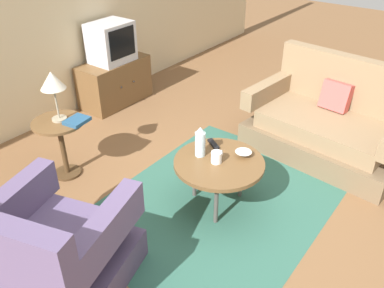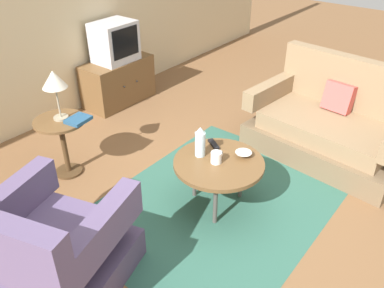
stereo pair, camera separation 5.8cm
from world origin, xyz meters
TOP-DOWN VIEW (x-y plane):
  - ground_plane at (0.00, 0.00)m, footprint 16.00×16.00m
  - back_wall at (0.00, 2.51)m, footprint 9.00×0.12m
  - area_rug at (-0.14, -0.02)m, footprint 2.25×1.74m
  - armchair at (-1.54, 0.36)m, footprint 1.09×1.08m
  - couch at (1.28, -0.46)m, footprint 1.06×1.65m
  - coffee_table at (-0.14, -0.02)m, footprint 0.76×0.76m
  - side_table at (-0.65, 1.40)m, footprint 0.47×0.47m
  - tv_stand at (0.78, 2.19)m, footprint 0.92×0.46m
  - television at (0.78, 2.18)m, footprint 0.50×0.40m
  - table_lamp at (-0.62, 1.41)m, footprint 0.22×0.22m
  - vase at (-0.16, 0.16)m, footprint 0.09×0.09m
  - mug at (-0.16, -0.01)m, footprint 0.14×0.09m
  - bowl at (0.05, -0.14)m, footprint 0.14×0.14m
  - tv_remote_dark at (0.05, 0.16)m, footprint 0.13×0.17m
  - book at (-0.55, 1.24)m, footprint 0.23×0.20m

SIDE VIEW (x-z plane):
  - ground_plane at x=0.00m, z-range 0.00..0.00m
  - area_rug at x=-0.14m, z-range 0.00..0.00m
  - tv_stand at x=0.78m, z-range 0.00..0.56m
  - couch at x=1.28m, z-range -0.17..0.79m
  - armchair at x=-1.54m, z-range -0.13..0.75m
  - coffee_table at x=-0.14m, z-range 0.19..0.64m
  - side_table at x=-0.65m, z-range 0.13..0.71m
  - tv_remote_dark at x=0.05m, z-range 0.45..0.47m
  - bowl at x=0.05m, z-range 0.45..0.50m
  - mug at x=-0.16m, z-range 0.45..0.55m
  - vase at x=-0.16m, z-range 0.45..0.72m
  - book at x=-0.55m, z-range 0.59..0.62m
  - television at x=0.78m, z-range 0.56..1.05m
  - table_lamp at x=-0.62m, z-range 0.72..1.19m
  - back_wall at x=0.00m, z-range 0.00..2.70m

